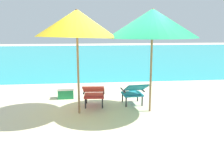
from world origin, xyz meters
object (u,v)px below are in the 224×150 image
object	(u,v)px
lounge_chair_right	(134,91)
beach_ball	(133,92)
beach_umbrella_right	(152,23)
lounge_chair_left	(94,93)
beach_umbrella_left	(77,23)
cooler_box	(66,93)

from	to	relation	value
lounge_chair_right	beach_ball	world-z (taller)	lounge_chair_right
lounge_chair_right	beach_umbrella_right	world-z (taller)	beach_umbrella_right
lounge_chair_left	beach_umbrella_left	bearing A→B (deg)	-136.11
beach_umbrella_left	cooler_box	xyz separation A→B (m)	(-0.43, 1.33, -1.99)
lounge_chair_right	beach_ball	size ratio (longest dim) A/B	3.51
lounge_chair_right	beach_umbrella_right	xyz separation A→B (m)	(0.32, -0.44, 1.75)
beach_umbrella_left	beach_umbrella_right	xyz separation A→B (m)	(1.75, -0.03, 0.01)
beach_umbrella_right	beach_ball	xyz separation A→B (m)	(-0.16, 1.35, -2.03)
lounge_chair_left	beach_umbrella_right	size ratio (longest dim) A/B	0.34
lounge_chair_right	beach_umbrella_right	bearing A→B (deg)	-53.57
beach_umbrella_left	cooler_box	distance (m)	2.43
lounge_chair_left	lounge_chair_right	bearing A→B (deg)	2.88
beach_umbrella_left	beach_ball	bearing A→B (deg)	39.76
beach_umbrella_left	lounge_chair_left	bearing A→B (deg)	43.89
lounge_chair_left	beach_umbrella_left	xyz separation A→B (m)	(-0.37, -0.36, 1.75)
lounge_chair_right	cooler_box	world-z (taller)	lounge_chair_right
beach_umbrella_right	cooler_box	bearing A→B (deg)	148.19
lounge_chair_right	cooler_box	distance (m)	2.09
beach_umbrella_left	cooler_box	bearing A→B (deg)	107.98
cooler_box	beach_ball	bearing A→B (deg)	-0.18
beach_umbrella_left	beach_umbrella_right	size ratio (longest dim) A/B	0.99
beach_umbrella_right	cooler_box	distance (m)	3.26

